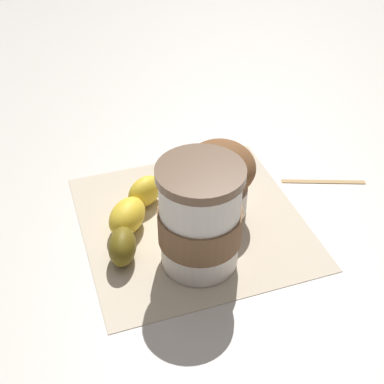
{
  "coord_description": "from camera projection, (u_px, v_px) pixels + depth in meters",
  "views": [
    {
      "loc": [
        -0.4,
        0.26,
        0.43
      ],
      "look_at": [
        0.0,
        0.0,
        0.05
      ],
      "focal_mm": 50.0,
      "sensor_mm": 36.0,
      "label": 1
    }
  ],
  "objects": [
    {
      "name": "muffin",
      "position": [
        218.0,
        175.0,
        0.63
      ],
      "size": [
        0.08,
        0.08,
        0.09
      ],
      "color": "white",
      "rests_on": "paper_napkin"
    },
    {
      "name": "coffee_cup",
      "position": [
        200.0,
        219.0,
        0.56
      ],
      "size": [
        0.09,
        0.09,
        0.12
      ],
      "color": "silver",
      "rests_on": "paper_napkin"
    },
    {
      "name": "banana",
      "position": [
        131.0,
        217.0,
        0.62
      ],
      "size": [
        0.12,
        0.12,
        0.04
      ],
      "color": "gold",
      "rests_on": "paper_napkin"
    },
    {
      "name": "paper_napkin",
      "position": [
        192.0,
        221.0,
        0.64
      ],
      "size": [
        0.31,
        0.31,
        0.0
      ],
      "primitive_type": "cube",
      "rotation": [
        0.0,
        0.0,
        -0.25
      ],
      "color": "beige",
      "rests_on": "ground_plane"
    },
    {
      "name": "ground_plane",
      "position": [
        192.0,
        222.0,
        0.64
      ],
      "size": [
        3.0,
        3.0,
        0.0
      ],
      "primitive_type": "plane",
      "color": "beige"
    },
    {
      "name": "wooden_stirrer",
      "position": [
        323.0,
        181.0,
        0.7
      ],
      "size": [
        0.07,
        0.09,
        0.0
      ],
      "primitive_type": "cube",
      "rotation": [
        0.0,
        0.0,
        4.11
      ],
      "color": "tan",
      "rests_on": "ground_plane"
    }
  ]
}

